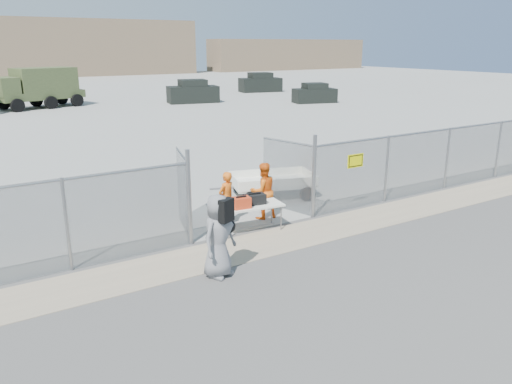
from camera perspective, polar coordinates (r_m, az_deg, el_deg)
ground at (r=12.53m, az=4.85°, el=-7.05°), size 160.00×160.00×0.00m
tarmac_inside at (r=51.89m, az=-24.26°, el=9.56°), size 160.00×80.00×0.01m
dirt_strip at (r=13.28m, az=2.28°, el=-5.58°), size 44.00×1.60×0.01m
distant_hills at (r=87.99m, az=-24.80°, el=14.73°), size 140.00×6.00×9.00m
chain_link_fence at (r=13.71m, az=0.00°, el=0.00°), size 40.00×0.20×2.20m
folding_table at (r=13.82m, az=-0.61°, el=-3.00°), size 1.86×0.95×0.76m
orange_bag at (r=13.42m, az=-1.70°, el=-1.23°), size 0.51×0.37×0.30m
black_duffel at (r=13.76m, az=-0.15°, el=-0.81°), size 0.63×0.42×0.28m
security_worker_left at (r=14.23m, az=-3.41°, el=-0.74°), size 0.66×0.54×1.56m
security_worker_right at (r=14.71m, az=0.81°, el=0.14°), size 0.87×0.70×1.70m
visitor at (r=11.04m, az=-4.31°, el=-5.02°), size 1.10×0.94×1.90m
utility_trailer at (r=16.93m, az=1.89°, el=0.86°), size 3.94×2.77×0.86m
military_truck at (r=44.88m, az=-23.52°, el=10.83°), size 7.13×4.30×3.20m
parked_vehicle_near at (r=45.41m, az=-7.23°, el=11.32°), size 4.69×2.78×1.99m
parked_vehicle_mid at (r=55.74m, az=0.50°, el=12.41°), size 4.77×2.86×2.02m
parked_vehicle_far at (r=45.38m, az=6.71°, el=11.15°), size 4.05×2.59×1.69m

